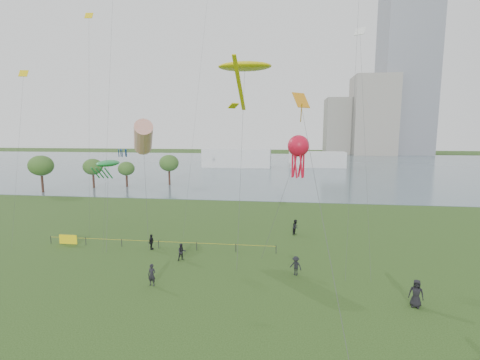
# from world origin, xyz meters

# --- Properties ---
(ground_plane) EXTENTS (400.00, 400.00, 0.00)m
(ground_plane) POSITION_xyz_m (0.00, 0.00, 0.00)
(ground_plane) COLOR #1F3A12
(lake) EXTENTS (400.00, 120.00, 0.08)m
(lake) POSITION_xyz_m (0.00, 100.00, 0.02)
(lake) COLOR slate
(lake) RESTS_ON ground_plane
(tower) EXTENTS (24.00, 24.00, 120.00)m
(tower) POSITION_xyz_m (62.00, 168.00, 60.00)
(tower) COLOR slate
(tower) RESTS_ON ground_plane
(building_mid) EXTENTS (20.00, 20.00, 38.00)m
(building_mid) POSITION_xyz_m (46.00, 162.00, 19.00)
(building_mid) COLOR gray
(building_mid) RESTS_ON ground_plane
(building_low) EXTENTS (16.00, 18.00, 28.00)m
(building_low) POSITION_xyz_m (32.00, 168.00, 14.00)
(building_low) COLOR gray
(building_low) RESTS_ON ground_plane
(pavilion_left) EXTENTS (22.00, 8.00, 6.00)m
(pavilion_left) POSITION_xyz_m (-12.00, 95.00, 3.00)
(pavilion_left) COLOR silver
(pavilion_left) RESTS_ON ground_plane
(pavilion_right) EXTENTS (18.00, 7.00, 5.00)m
(pavilion_right) POSITION_xyz_m (14.00, 98.00, 2.50)
(pavilion_right) COLOR silver
(pavilion_right) RESTS_ON ground_plane
(trees) EXTENTS (25.86, 16.70, 7.21)m
(trees) POSITION_xyz_m (-33.56, 49.33, 4.76)
(trees) COLOR #362018
(trees) RESTS_ON ground_plane
(fence) EXTENTS (24.07, 0.07, 1.05)m
(fence) POSITION_xyz_m (-15.20, 15.06, 0.55)
(fence) COLOR black
(fence) RESTS_ON ground_plane
(spectator_a) EXTENTS (0.99, 0.94, 1.62)m
(spectator_a) POSITION_xyz_m (-5.75, 12.16, 0.81)
(spectator_a) COLOR black
(spectator_a) RESTS_ON ground_plane
(spectator_b) EXTENTS (1.21, 1.03, 1.63)m
(spectator_b) POSITION_xyz_m (4.68, 10.18, 0.81)
(spectator_b) COLOR black
(spectator_b) RESTS_ON ground_plane
(spectator_c) EXTENTS (0.44, 0.95, 1.59)m
(spectator_c) POSITION_xyz_m (-9.69, 14.68, 0.79)
(spectator_c) COLOR black
(spectator_c) RESTS_ON ground_plane
(spectator_d) EXTENTS (1.11, 0.93, 1.94)m
(spectator_d) POSITION_xyz_m (12.70, 5.88, 0.97)
(spectator_d) COLOR black
(spectator_d) RESTS_ON ground_plane
(spectator_f) EXTENTS (0.67, 0.48, 1.73)m
(spectator_f) POSITION_xyz_m (-6.51, 6.73, 0.87)
(spectator_f) COLOR black
(spectator_f) RESTS_ON ground_plane
(spectator_g) EXTENTS (0.99, 1.08, 1.79)m
(spectator_g) POSITION_xyz_m (5.00, 21.68, 0.89)
(spectator_g) COLOR black
(spectator_g) RESTS_ON ground_plane
(kite_stingray) EXTENTS (5.54, 10.21, 18.96)m
(kite_stingray) POSITION_xyz_m (-0.65, 18.74, 18.47)
(kite_stingray) COLOR #3F3F42
(kite_windsock) EXTENTS (4.31, 5.94, 13.23)m
(kite_windsock) POSITION_xyz_m (-11.39, 17.67, 11.26)
(kite_windsock) COLOR #3F3F42
(kite_creature) EXTENTS (5.09, 10.68, 8.43)m
(kite_creature) POSITION_xyz_m (-17.80, 21.89, 7.99)
(kite_creature) COLOR #3F3F42
(kite_octopus) EXTENTS (4.22, 1.95, 11.61)m
(kite_octopus) POSITION_xyz_m (4.81, 14.08, 10.53)
(kite_octopus) COLOR #3F3F42
(kite_delta) EXTENTS (2.89, 15.48, 14.95)m
(kite_delta) POSITION_xyz_m (4.89, 9.18, 13.49)
(kite_delta) COLOR #3F3F42
(small_kites) EXTENTS (48.33, 12.18, 13.89)m
(small_kites) POSITION_xyz_m (-3.16, 18.87, 23.85)
(small_kites) COLOR yellow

